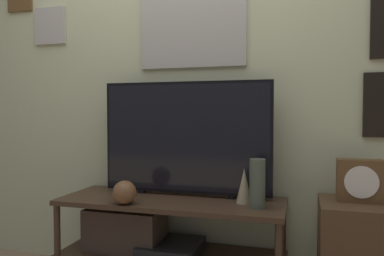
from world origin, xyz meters
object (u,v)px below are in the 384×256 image
vase_round_glass (125,192)px  mantel_clock (360,181)px  vase_tall_ceramic (257,183)px  vase_slim_bronze (244,186)px  television (185,138)px

vase_round_glass → mantel_clock: mantel_clock is taller
vase_tall_ceramic → vase_round_glass: (-0.76, -0.14, -0.07)m
vase_slim_bronze → vase_round_glass: bearing=-161.2°
television → vase_slim_bronze: (0.39, -0.09, -0.27)m
vase_round_glass → television: bearing=48.8°
vase_slim_bronze → mantel_clock: size_ratio=0.84×
vase_round_glass → mantel_clock: (1.31, 0.28, 0.09)m
television → vase_slim_bronze: 0.49m
vase_tall_ceramic → vase_round_glass: 0.77m
vase_tall_ceramic → mantel_clock: size_ratio=1.13×
vase_round_glass → mantel_clock: size_ratio=0.57×
television → vase_slim_bronze: bearing=-12.6°
television → vase_tall_ceramic: bearing=-20.4°
vase_slim_bronze → mantel_clock: 0.65m
vase_tall_ceramic → mantel_clock: (0.55, 0.14, 0.02)m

